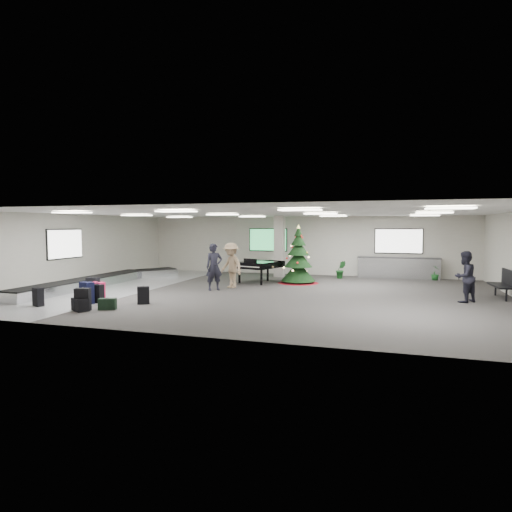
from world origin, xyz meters
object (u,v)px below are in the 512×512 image
(christmas_tree, at_px, (298,263))
(grand_piano, at_px, (258,265))
(traveler_b, at_px, (231,265))
(potted_plant_right, at_px, (435,273))
(traveler_bench, at_px, (464,277))
(baggage_carousel, at_px, (101,281))
(pink_suitcase, at_px, (98,292))
(potted_plant_left, at_px, (341,270))
(traveler_a, at_px, (214,267))
(bench, at_px, (505,282))
(service_counter, at_px, (398,268))

(christmas_tree, xyz_separation_m, grand_piano, (-1.84, -0.37, -0.10))
(traveler_b, distance_m, potted_plant_right, 10.30)
(christmas_tree, xyz_separation_m, traveler_bench, (6.58, -3.33, -0.04))
(traveler_bench, bearing_deg, baggage_carousel, -44.16)
(pink_suitcase, xyz_separation_m, christmas_tree, (5.75, 7.00, 0.59))
(christmas_tree, distance_m, grand_piano, 1.88)
(traveler_bench, bearing_deg, traveler_b, -50.51)
(pink_suitcase, height_order, potted_plant_left, potted_plant_left)
(traveler_bench, bearing_deg, potted_plant_right, -131.71)
(christmas_tree, height_order, grand_piano, christmas_tree)
(traveler_bench, xyz_separation_m, potted_plant_left, (-4.85, 5.70, -0.44))
(traveler_a, height_order, potted_plant_left, traveler_a)
(bench, distance_m, traveler_b, 10.62)
(potted_plant_left, bearing_deg, traveler_b, -131.39)
(pink_suitcase, bearing_deg, potted_plant_left, 63.75)
(traveler_a, relative_size, traveler_b, 1.00)
(baggage_carousel, relative_size, potted_plant_left, 10.62)
(grand_piano, height_order, traveler_bench, traveler_bench)
(traveler_b, relative_size, potted_plant_left, 2.13)
(traveler_bench, bearing_deg, service_counter, -117.38)
(service_counter, height_order, potted_plant_right, service_counter)
(christmas_tree, bearing_deg, potted_plant_left, 53.89)
(christmas_tree, bearing_deg, traveler_a, -131.70)
(pink_suitcase, bearing_deg, grand_piano, 71.83)
(pink_suitcase, bearing_deg, bench, 32.10)
(service_counter, height_order, traveler_bench, traveler_bench)
(pink_suitcase, xyz_separation_m, traveler_a, (2.85, 3.74, 0.62))
(baggage_carousel, height_order, christmas_tree, christmas_tree)
(baggage_carousel, xyz_separation_m, potted_plant_right, (14.57, 6.48, 0.14))
(baggage_carousel, relative_size, service_counter, 2.40)
(baggage_carousel, xyz_separation_m, traveler_bench, (14.89, 0.11, 0.69))
(baggage_carousel, bearing_deg, traveler_bench, 0.42)
(service_counter, xyz_separation_m, potted_plant_left, (-2.80, -0.92, -0.09))
(pink_suitcase, bearing_deg, traveler_a, 65.07)
(bench, distance_m, traveler_a, 11.12)
(traveler_a, bearing_deg, bench, -33.25)
(baggage_carousel, bearing_deg, potted_plant_right, 23.98)
(traveler_b, bearing_deg, pink_suitcase, -94.83)
(traveler_a, bearing_deg, service_counter, 1.74)
(baggage_carousel, relative_size, traveler_b, 4.98)
(bench, relative_size, traveler_b, 0.88)
(baggage_carousel, bearing_deg, potted_plant_left, 30.04)
(traveler_a, bearing_deg, baggage_carousel, 142.26)
(pink_suitcase, distance_m, traveler_b, 5.69)
(pink_suitcase, distance_m, bench, 14.76)
(bench, xyz_separation_m, potted_plant_right, (-1.88, 5.06, -0.25))
(traveler_a, distance_m, traveler_bench, 9.48)
(baggage_carousel, distance_m, bench, 16.52)
(potted_plant_right, bearing_deg, traveler_b, -148.08)
(grand_piano, bearing_deg, bench, 8.79)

